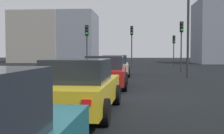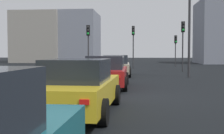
# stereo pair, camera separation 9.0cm
# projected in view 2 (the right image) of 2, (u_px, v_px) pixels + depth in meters

# --- Properties ---
(ground_plane) EXTENTS (160.00, 160.00, 0.20)m
(ground_plane) POSITION_uv_depth(u_px,v_px,m) (137.00, 99.00, 11.70)
(ground_plane) COLOR black
(car_beige_right_lead) EXTENTS (4.45, 2.18, 1.48)m
(car_beige_right_lead) POSITION_uv_depth(u_px,v_px,m) (116.00, 66.00, 21.48)
(car_beige_right_lead) COLOR tan
(car_beige_right_lead) RESTS_ON ground_plane
(car_red_right_second) EXTENTS (4.66, 2.11, 1.52)m
(car_red_right_second) POSITION_uv_depth(u_px,v_px,m) (106.00, 72.00, 14.47)
(car_red_right_second) COLOR maroon
(car_red_right_second) RESTS_ON ground_plane
(car_yellow_right_third) EXTENTS (4.72, 2.10, 1.50)m
(car_yellow_right_third) POSITION_uv_depth(u_px,v_px,m) (79.00, 87.00, 8.39)
(car_yellow_right_third) COLOR gold
(car_yellow_right_third) RESTS_ON ground_plane
(traffic_light_near_left) EXTENTS (0.32, 0.29, 4.26)m
(traffic_light_near_left) POSITION_uv_depth(u_px,v_px,m) (183.00, 36.00, 25.59)
(traffic_light_near_left) COLOR #2D2D30
(traffic_light_near_left) RESTS_ON ground_plane
(traffic_light_near_right) EXTENTS (0.32, 0.28, 4.00)m
(traffic_light_near_right) POSITION_uv_depth(u_px,v_px,m) (88.00, 38.00, 26.18)
(traffic_light_near_right) COLOR #2D2D30
(traffic_light_near_right) RESTS_ON ground_plane
(traffic_light_far_left) EXTENTS (0.33, 0.30, 3.60)m
(traffic_light_far_left) POSITION_uv_depth(u_px,v_px,m) (176.00, 44.00, 34.91)
(traffic_light_far_left) COLOR #2D2D30
(traffic_light_far_left) RESTS_ON ground_plane
(traffic_light_far_right) EXTENTS (0.32, 0.29, 4.27)m
(traffic_light_far_right) POSITION_uv_depth(u_px,v_px,m) (133.00, 38.00, 30.12)
(traffic_light_far_right) COLOR #2D2D30
(traffic_light_far_right) RESTS_ON ground_plane
(street_lamp_kerbside) EXTENTS (0.56, 0.36, 6.42)m
(street_lamp_kerbside) POSITION_uv_depth(u_px,v_px,m) (189.00, 20.00, 20.15)
(street_lamp_kerbside) COLOR #2D2D30
(street_lamp_kerbside) RESTS_ON ground_plane
(building_facade_center) EXTENTS (10.03, 6.71, 8.30)m
(building_facade_center) POSITION_uv_depth(u_px,v_px,m) (78.00, 38.00, 51.80)
(building_facade_center) COLOR gray
(building_facade_center) RESTS_ON ground_plane
(building_facade_right) EXTENTS (10.38, 7.71, 8.17)m
(building_facade_right) POSITION_uv_depth(u_px,v_px,m) (42.00, 38.00, 51.76)
(building_facade_right) COLOR gray
(building_facade_right) RESTS_ON ground_plane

